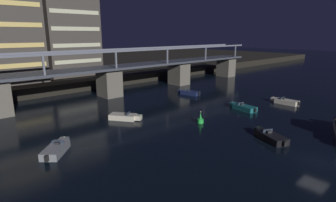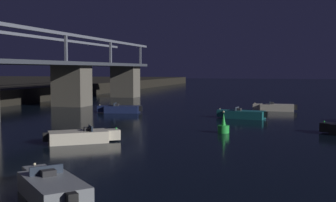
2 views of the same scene
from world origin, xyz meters
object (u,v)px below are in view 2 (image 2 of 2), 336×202
speedboat_mid_left (81,136)px  channel_buoy (223,127)px  speedboat_far_right (120,109)px  speedboat_near_center (275,107)px  speedboat_far_center (51,188)px  speedboat_mid_center (243,114)px

speedboat_mid_left → channel_buoy: (7.11, -8.72, 0.06)m
speedboat_mid_left → speedboat_far_right: (19.59, 5.14, 0.00)m
speedboat_near_center → speedboat_far_center: (-38.62, 7.26, 0.00)m
speedboat_far_center → speedboat_far_right: size_ratio=0.86×
speedboat_near_center → channel_buoy: 19.96m
speedboat_mid_center → speedboat_far_center: bearing=171.7°
speedboat_far_right → speedboat_mid_center: bearing=-97.9°
channel_buoy → speedboat_near_center: bearing=-9.7°
speedboat_near_center → speedboat_far_center: same height
speedboat_mid_left → speedboat_far_center: 12.78m
speedboat_near_center → channel_buoy: size_ratio=2.95×
speedboat_mid_center → channel_buoy: 10.52m
speedboat_far_center → speedboat_mid_left: bearing=22.1°
speedboat_near_center → speedboat_mid_center: bearing=162.2°
speedboat_far_center → channel_buoy: bearing=-11.6°
speedboat_mid_left → speedboat_far_right: same height
speedboat_mid_left → speedboat_near_center: bearing=-24.3°
speedboat_mid_left → speedboat_mid_center: same height
speedboat_mid_left → speedboat_far_center: same height
speedboat_mid_left → channel_buoy: 11.25m
speedboat_near_center → speedboat_mid_center: size_ratio=0.99×
speedboat_mid_left → channel_buoy: size_ratio=2.69×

